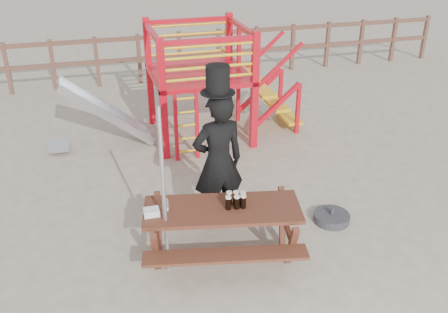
{
  "coord_description": "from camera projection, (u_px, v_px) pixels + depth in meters",
  "views": [
    {
      "loc": [
        -1.74,
        -4.94,
        3.97
      ],
      "look_at": [
        -0.12,
        0.8,
        0.93
      ],
      "focal_mm": 40.0,
      "sensor_mm": 36.0,
      "label": 1
    }
  ],
  "objects": [
    {
      "name": "ground",
      "position": [
        249.0,
        246.0,
        6.46
      ],
      "size": [
        60.0,
        60.0,
        0.0
      ],
      "primitive_type": "plane",
      "color": "#BBAC91",
      "rests_on": "ground"
    },
    {
      "name": "back_fence",
      "position": [
        159.0,
        52.0,
        12.13
      ],
      "size": [
        15.09,
        0.09,
        1.2
      ],
      "color": "brown",
      "rests_on": "ground"
    },
    {
      "name": "playground_fort",
      "position": [
        195.0,
        81.0,
        9.08
      ],
      "size": [
        4.71,
        1.84,
        2.1
      ],
      "color": "red",
      "rests_on": "ground"
    },
    {
      "name": "picnic_table",
      "position": [
        222.0,
        226.0,
        6.07
      ],
      "size": [
        2.09,
        1.64,
        0.73
      ],
      "rotation": [
        0.0,
        0.0,
        -0.2
      ],
      "color": "brown",
      "rests_on": "ground"
    },
    {
      "name": "man_with_hat",
      "position": [
        218.0,
        159.0,
        6.46
      ],
      "size": [
        0.75,
        0.54,
        2.26
      ],
      "rotation": [
        0.0,
        0.0,
        3.26
      ],
      "color": "black",
      "rests_on": "ground"
    },
    {
      "name": "metal_pole",
      "position": [
        164.0,
        195.0,
        5.57
      ],
      "size": [
        0.05,
        0.05,
        2.12
      ],
      "primitive_type": "cylinder",
      "color": "#B2B2B7",
      "rests_on": "ground"
    },
    {
      "name": "parasol_base",
      "position": [
        331.0,
        217.0,
        6.95
      ],
      "size": [
        0.5,
        0.5,
        0.21
      ],
      "color": "#323136",
      "rests_on": "ground"
    },
    {
      "name": "paper_bag",
      "position": [
        151.0,
        212.0,
        5.79
      ],
      "size": [
        0.18,
        0.14,
        0.08
      ],
      "primitive_type": "cube",
      "rotation": [
        0.0,
        0.0,
        -0.01
      ],
      "color": "white",
      "rests_on": "picnic_table"
    },
    {
      "name": "stout_pints",
      "position": [
        236.0,
        200.0,
        5.94
      ],
      "size": [
        0.27,
        0.19,
        0.17
      ],
      "color": "black",
      "rests_on": "picnic_table"
    },
    {
      "name": "empty_glasses",
      "position": [
        166.0,
        205.0,
        5.87
      ],
      "size": [
        0.07,
        0.07,
        0.15
      ],
      "color": "silver",
      "rests_on": "picnic_table"
    }
  ]
}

